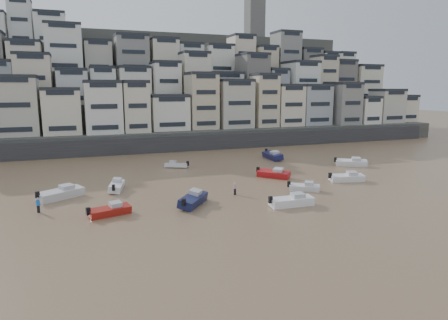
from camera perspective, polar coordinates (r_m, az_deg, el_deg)
name	(u,v)px	position (r m, az deg, el deg)	size (l,w,h in m)	color
ground	(245,310)	(27.11, 3.03, -20.62)	(400.00, 400.00, 0.00)	#8B6A4B
harbor_wall	(171,144)	(89.29, -7.60, 2.35)	(140.00, 3.00, 3.50)	#38383A
hillside	(156,91)	(128.44, -9.62, 9.72)	(141.04, 66.00, 50.00)	#4C4C47
boat_a	(292,199)	(48.46, 9.63, -5.58)	(5.88, 1.92, 1.60)	white
boat_b	(304,186)	(55.86, 11.42, -3.72)	(4.46, 1.46, 1.22)	silver
boat_c	(193,198)	(48.30, -4.43, -5.47)	(6.13, 2.01, 1.67)	#151A43
boat_d	(347,176)	(62.87, 17.15, -2.26)	(5.63, 1.84, 1.54)	silver
boat_e	(274,173)	(63.17, 7.10, -1.83)	(5.60, 1.83, 1.53)	#AC1518
boat_f	(117,185)	(57.04, -15.10, -3.44)	(5.48, 1.79, 1.50)	white
boat_g	(351,162)	(75.44, 17.73, -0.23)	(5.92, 1.94, 1.61)	silver
boat_h	(176,164)	(71.06, -6.84, -0.61)	(4.38, 1.43, 1.19)	silver
boat_i	(273,155)	(79.52, 6.96, 0.77)	(6.55, 2.14, 1.79)	#161845
boat_j	(110,209)	(46.14, -16.01, -6.81)	(5.01, 1.64, 1.37)	maroon
boat_k	(61,192)	(54.96, -22.31, -4.25)	(6.36, 2.08, 1.73)	silver
person_blue	(38,205)	(49.95, -25.02, -5.86)	(0.44, 0.44, 1.74)	blue
person_pink	(235,188)	(52.73, 1.58, -4.06)	(0.44, 0.44, 1.74)	#BB848E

